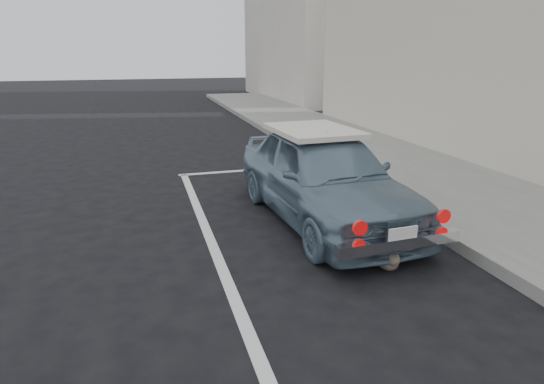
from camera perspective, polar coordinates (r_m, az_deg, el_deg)
The scene contains 5 objects.
building_far at distance 23.44m, azimuth 3.98°, elevation 21.45°, with size 3.50×10.00×8.00m, color beige.
pline_front at distance 9.01m, azimuth -2.10°, elevation 2.81°, with size 3.00×0.12×0.01m, color silver.
pline_side at distance 5.50m, azimuth -7.34°, elevation -6.95°, with size 0.12×7.00×0.01m, color silver.
retro_coupe at distance 6.20m, azimuth 6.49°, elevation 2.11°, with size 1.69×3.78×1.26m.
cat at distance 5.06m, azimuth 14.37°, elevation -8.15°, with size 0.25×0.49×0.26m.
Camera 1 is at (-1.62, -1.97, 2.24)m, focal length 30.00 mm.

